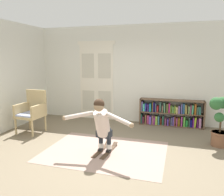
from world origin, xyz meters
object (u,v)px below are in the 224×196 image
at_px(skis_pair, 105,150).
at_px(wicker_chair, 32,110).
at_px(bookshelf, 171,114).
at_px(person_skier, 102,122).
at_px(potted_plant, 219,121).

bearing_deg(skis_pair, wicker_chair, 163.84).
xyz_separation_m(bookshelf, skis_pair, (-1.22, -2.27, -0.32)).
bearing_deg(person_skier, wicker_chair, 159.45).
bearing_deg(bookshelf, person_skier, -116.58).
distance_m(bookshelf, potted_plant, 1.67).
height_order(potted_plant, person_skier, person_skier).
distance_m(bookshelf, person_skier, 2.77).
height_order(bookshelf, person_skier, person_skier).
distance_m(wicker_chair, person_skier, 2.37).
bearing_deg(potted_plant, person_skier, -152.61).
bearing_deg(person_skier, potted_plant, 27.39).
bearing_deg(person_skier, skis_pair, 85.84).
bearing_deg(skis_pair, bookshelf, 61.85).
distance_m(bookshelf, skis_pair, 2.60).
height_order(potted_plant, skis_pair, potted_plant).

